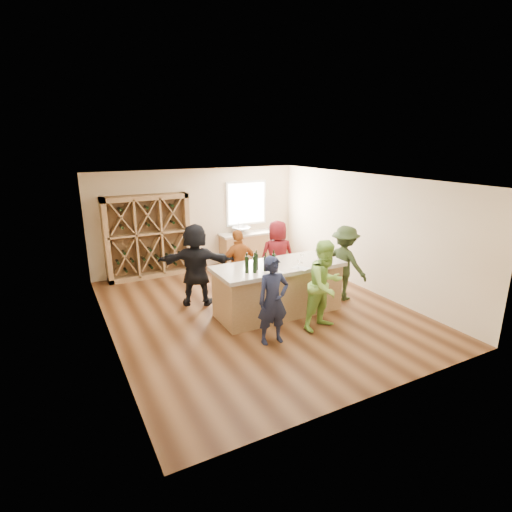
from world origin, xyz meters
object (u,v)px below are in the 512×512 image
person_far_mid (239,265)px  person_far_right (277,256)px  tasting_counter_base (278,290)px  sink (241,230)px  wine_rack (148,237)px  wine_bottle_b (255,265)px  person_server (344,263)px  wine_bottle_d (265,264)px  wine_bottle_e (274,261)px  person_near_right (325,285)px  person_far_left (196,265)px  wine_bottle_a (247,265)px  wine_bottle_c (256,262)px  person_near_left (273,300)px

person_far_mid → person_far_right: person_far_right is taller
tasting_counter_base → person_far_right: (0.65, 1.14, 0.37)m
sink → person_far_mid: (-1.25, -2.45, -0.20)m
wine_rack → wine_bottle_b: 4.04m
wine_rack → tasting_counter_base: 4.10m
person_server → wine_bottle_d: bearing=79.4°
person_server → wine_bottle_b: bearing=79.0°
wine_bottle_e → wine_rack: bearing=113.4°
person_near_right → person_far_left: 2.91m
wine_bottle_b → wine_bottle_d: size_ratio=1.13×
person_far_mid → person_far_left: person_far_left is taller
person_far_left → wine_bottle_a: bearing=136.2°
sink → wine_bottle_c: bearing=-111.5°
wine_rack → person_far_mid: 2.92m
wine_bottle_e → person_far_left: size_ratio=0.16×
wine_bottle_c → wine_bottle_e: bearing=-7.3°
wine_rack → wine_bottle_e: 4.11m
tasting_counter_base → wine_bottle_c: 0.95m
wine_bottle_c → person_far_left: size_ratio=0.18×
person_far_mid → person_near_right: bearing=106.5°
wine_bottle_a → tasting_counter_base: bearing=12.1°
wine_rack → sink: size_ratio=4.06×
tasting_counter_base → sink: bearing=76.4°
wine_bottle_a → person_far_mid: (0.43, 1.27, -0.42)m
wine_bottle_a → person_far_left: bearing=110.6°
person_far_right → person_far_left: size_ratio=0.94×
wine_rack → wine_bottle_a: 3.93m
wine_rack → person_server: wine_rack is taller
person_near_right → person_server: 1.66m
sink → tasting_counter_base: size_ratio=0.21×
tasting_counter_base → person_far_mid: 1.21m
wine_bottle_b → person_far_right: bearing=46.0°
wine_bottle_a → wine_bottle_d: bearing=-9.6°
person_near_right → person_near_left: bearing=170.2°
sink → person_far_left: 3.19m
person_server → sink: bearing=-2.4°
person_far_left → person_server: bearing=-176.9°
person_server → wine_bottle_a: bearing=77.2°
person_server → wine_bottle_e: bearing=77.5°
person_near_left → person_far_left: person_far_left is taller
wine_bottle_d → person_near_left: size_ratio=0.18×
wine_bottle_d → person_far_left: bearing=121.3°
wine_bottle_a → wine_bottle_c: 0.25m
wine_bottle_a → person_server: person_server is taller
wine_bottle_d → person_server: person_server is taller
wine_bottle_b → wine_bottle_c: (0.11, 0.14, 0.00)m
wine_bottle_c → wine_bottle_a: bearing=-163.4°
person_far_left → sink: bearing=-108.5°
wine_bottle_b → wine_bottle_e: size_ratio=1.12×
tasting_counter_base → person_far_mid: bearing=109.6°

